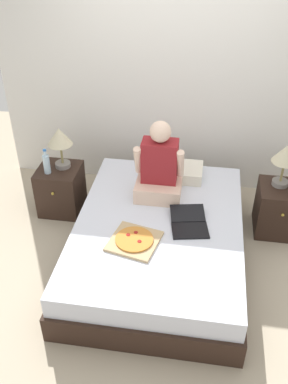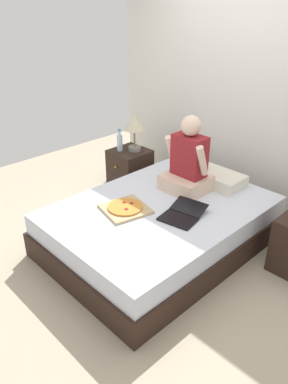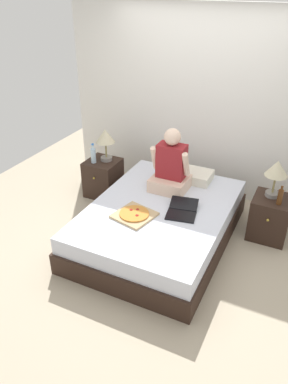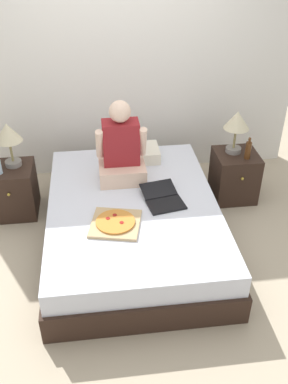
% 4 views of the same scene
% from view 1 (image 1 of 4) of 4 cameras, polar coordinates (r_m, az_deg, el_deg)
% --- Properties ---
extents(ground_plane, '(5.95, 5.95, 0.00)m').
position_cam_1_polar(ground_plane, '(4.20, 1.88, -8.81)').
color(ground_plane, tan).
extents(wall_back, '(3.95, 0.12, 2.50)m').
position_cam_1_polar(wall_back, '(4.75, 4.45, 14.52)').
color(wall_back, silver).
rests_on(wall_back, ground).
extents(bed, '(1.55, 2.14, 0.45)m').
position_cam_1_polar(bed, '(4.05, 1.94, -6.54)').
color(bed, black).
rests_on(bed, ground).
extents(nightstand_left, '(0.44, 0.47, 0.52)m').
position_cam_1_polar(nightstand_left, '(4.74, -11.03, 0.38)').
color(nightstand_left, black).
rests_on(nightstand_left, ground).
extents(lamp_on_left_nightstand, '(0.26, 0.26, 0.45)m').
position_cam_1_polar(lamp_on_left_nightstand, '(4.47, -11.18, 6.91)').
color(lamp_on_left_nightstand, gray).
rests_on(lamp_on_left_nightstand, nightstand_left).
extents(water_bottle, '(0.07, 0.07, 0.28)m').
position_cam_1_polar(water_bottle, '(4.50, -12.87, 3.73)').
color(water_bottle, silver).
rests_on(water_bottle, nightstand_left).
extents(nightstand_right, '(0.44, 0.47, 0.52)m').
position_cam_1_polar(nightstand_right, '(4.58, 17.48, -2.18)').
color(nightstand_right, black).
rests_on(nightstand_right, ground).
extents(lamp_on_right_nightstand, '(0.26, 0.26, 0.45)m').
position_cam_1_polar(lamp_on_right_nightstand, '(4.30, 18.38, 4.51)').
color(lamp_on_right_nightstand, gray).
rests_on(lamp_on_right_nightstand, nightstand_right).
extents(pillow, '(0.52, 0.34, 0.12)m').
position_cam_1_polar(pillow, '(4.50, 4.48, 2.76)').
color(pillow, silver).
rests_on(pillow, bed).
extents(person_seated, '(0.47, 0.40, 0.78)m').
position_cam_1_polar(person_seated, '(4.10, 2.05, 3.05)').
color(person_seated, beige).
rests_on(person_seated, bed).
extents(laptop, '(0.39, 0.47, 0.07)m').
position_cam_1_polar(laptop, '(3.86, 6.04, -4.34)').
color(laptop, black).
rests_on(laptop, bed).
extents(pizza_box, '(0.48, 0.48, 0.05)m').
position_cam_1_polar(pizza_box, '(3.68, -1.31, -6.49)').
color(pizza_box, tan).
rests_on(pizza_box, bed).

